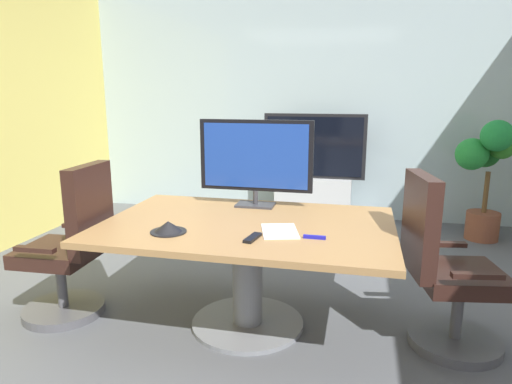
% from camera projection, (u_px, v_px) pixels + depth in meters
% --- Properties ---
extents(ground_plane, '(6.78, 6.78, 0.00)m').
position_uv_depth(ground_plane, '(244.00, 318.00, 3.19)').
color(ground_plane, '#515459').
extents(wall_back_glass_partition, '(5.50, 0.10, 2.85)m').
position_uv_depth(wall_back_glass_partition, '(302.00, 103.00, 5.63)').
color(wall_back_glass_partition, '#9EB2B7').
rests_on(wall_back_glass_partition, ground).
extents(conference_table, '(1.87, 1.24, 0.73)m').
position_uv_depth(conference_table, '(247.00, 249.00, 2.98)').
color(conference_table, olive).
rests_on(conference_table, ground).
extents(office_chair_left, '(0.60, 0.58, 1.09)m').
position_uv_depth(office_chair_left, '(71.00, 254.00, 3.14)').
color(office_chair_left, '#4C4C51').
rests_on(office_chair_left, ground).
extents(office_chair_right, '(0.63, 0.61, 1.09)m').
position_uv_depth(office_chair_right, '(445.00, 277.00, 2.75)').
color(office_chair_right, '#4C4C51').
rests_on(office_chair_right, ground).
extents(tv_monitor, '(0.84, 0.18, 0.64)m').
position_uv_depth(tv_monitor, '(256.00, 158.00, 3.30)').
color(tv_monitor, '#333338').
rests_on(tv_monitor, conference_table).
extents(wall_display_unit, '(1.20, 0.36, 1.31)m').
position_uv_depth(wall_display_unit, '(313.00, 186.00, 5.46)').
color(wall_display_unit, '#B7BABC').
rests_on(wall_display_unit, ground).
extents(potted_plant, '(0.59, 0.70, 1.29)m').
position_uv_depth(potted_plant, '(486.00, 166.00, 4.74)').
color(potted_plant, brown).
rests_on(potted_plant, ground).
extents(conference_phone, '(0.22, 0.22, 0.07)m').
position_uv_depth(conference_phone, '(168.00, 227.00, 2.73)').
color(conference_phone, black).
rests_on(conference_phone, conference_table).
extents(remote_control, '(0.08, 0.18, 0.02)m').
position_uv_depth(remote_control, '(253.00, 238.00, 2.60)').
color(remote_control, black).
rests_on(remote_control, conference_table).
extents(whiteboard_marker, '(0.13, 0.02, 0.02)m').
position_uv_depth(whiteboard_marker, '(315.00, 237.00, 2.61)').
color(whiteboard_marker, '#1919A5').
rests_on(whiteboard_marker, conference_table).
extents(paper_notepad, '(0.28, 0.35, 0.01)m').
position_uv_depth(paper_notepad, '(280.00, 231.00, 2.75)').
color(paper_notepad, white).
rests_on(paper_notepad, conference_table).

